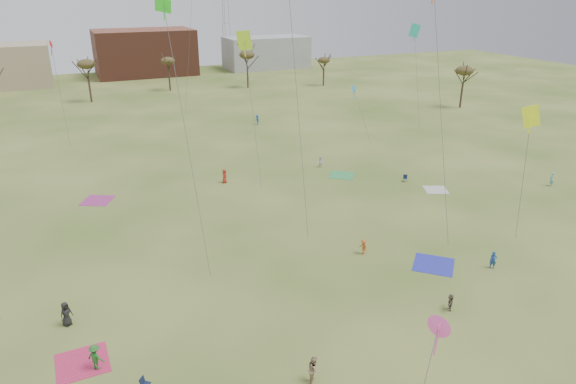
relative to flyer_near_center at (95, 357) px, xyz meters
name	(u,v)px	position (x,y,z in m)	size (l,w,h in m)	color
ground	(352,313)	(18.23, -1.51, -0.91)	(260.00, 260.00, 0.00)	#36561B
flyer_near_center	(95,357)	(0.00, 0.00, 0.00)	(1.18, 0.68, 1.82)	#216522
flyer_near_right	(493,260)	(32.91, -0.70, -0.11)	(0.58, 0.38, 1.60)	navy
spectator_fore_b	(314,369)	(12.34, -6.75, 0.03)	(0.92, 0.71, 1.88)	#9B7F62
spectator_fore_c	(450,302)	(25.29, -4.14, -0.23)	(1.27, 0.40, 1.37)	brown
flyer_mid_a	(66,314)	(-1.55, 5.73, 0.04)	(0.93, 0.61, 1.91)	black
flyer_mid_b	(363,247)	(23.89, 6.12, -0.17)	(0.96, 0.55, 1.48)	#B75722
flyer_mid_c	(552,179)	(54.31, 11.52, -0.02)	(0.65, 0.43, 1.78)	#67ACAB
spectator_mid_e	(320,162)	(31.42, 29.32, -0.17)	(0.72, 0.56, 1.48)	silver
flyer_far_b	(224,176)	(17.70, 28.99, -0.02)	(0.87, 0.57, 1.78)	#A4271C
flyer_far_c	(257,120)	(31.74, 54.44, -0.02)	(1.15, 0.66, 1.79)	#204D95
blanket_red	(82,363)	(-0.86, 0.94, -0.91)	(3.29, 3.29, 0.03)	#CB2853
blanket_blue	(434,265)	(28.59, 1.85, -0.91)	(3.41, 3.41, 0.03)	#282FB1
blanket_cream	(436,190)	(40.47, 16.23, -0.91)	(2.69, 2.69, 0.03)	beige
blanket_plum	(98,201)	(2.52, 29.44, -0.91)	(3.19, 3.19, 0.03)	#A1317B
blanket_olive	(342,175)	(32.53, 25.38, -0.91)	(3.09, 3.09, 0.03)	#37974E
camp_chair_right	(405,180)	(38.71, 20.10, -0.65)	(0.73, 0.74, 0.87)	#141C37
kites_aloft	(246,29)	(20.35, 26.67, 17.69)	(63.56, 76.66, 24.39)	red
tree_line	(139,72)	(15.38, 77.62, 6.18)	(117.44, 49.32, 8.91)	#3A2B1E
building_brick	(145,52)	(23.23, 118.49, 5.09)	(26.00, 16.00, 12.00)	brown
building_grey	(266,52)	(58.23, 116.49, 3.59)	(24.00, 12.00, 9.00)	gray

